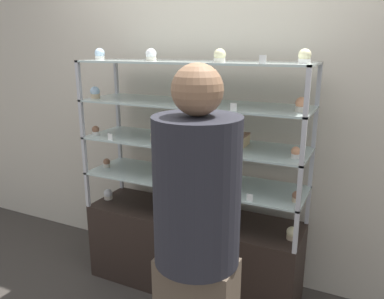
% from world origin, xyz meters
% --- Properties ---
extents(ground_plane, '(20.00, 20.00, 0.00)m').
position_xyz_m(ground_plane, '(0.00, 0.00, 0.00)').
color(ground_plane, '#38332D').
extents(back_wall, '(8.00, 0.05, 2.60)m').
position_xyz_m(back_wall, '(0.00, 0.36, 1.30)').
color(back_wall, beige).
rests_on(back_wall, ground_plane).
extents(display_base, '(1.48, 0.43, 0.56)m').
position_xyz_m(display_base, '(0.00, 0.00, 0.28)').
color(display_base, black).
rests_on(display_base, ground_plane).
extents(display_riser_lower, '(1.48, 0.43, 0.25)m').
position_xyz_m(display_riser_lower, '(0.00, 0.00, 0.80)').
color(display_riser_lower, '#B7B7BC').
rests_on(display_riser_lower, display_base).
extents(display_riser_middle, '(1.48, 0.43, 0.25)m').
position_xyz_m(display_riser_middle, '(0.00, 0.00, 1.06)').
color(display_riser_middle, '#B7B7BC').
rests_on(display_riser_middle, display_riser_lower).
extents(display_riser_upper, '(1.48, 0.43, 0.25)m').
position_xyz_m(display_riser_upper, '(0.00, 0.00, 1.31)').
color(display_riser_upper, '#B7B7BC').
rests_on(display_riser_upper, display_riser_middle).
extents(display_riser_top, '(1.48, 0.43, 0.25)m').
position_xyz_m(display_riser_top, '(0.00, 0.00, 1.56)').
color(display_riser_top, '#B7B7BC').
rests_on(display_riser_top, display_riser_upper).
extents(layer_cake_centerpiece, '(0.20, 0.20, 0.12)m').
position_xyz_m(layer_cake_centerpiece, '(-0.13, 0.03, 0.87)').
color(layer_cake_centerpiece, '#DBBC84').
rests_on(layer_cake_centerpiece, display_riser_lower).
extents(sheet_cake_frosted, '(0.19, 0.14, 0.07)m').
position_xyz_m(sheet_cake_frosted, '(0.26, 0.05, 1.11)').
color(sheet_cake_frosted, '#DBBC84').
rests_on(sheet_cake_frosted, display_riser_middle).
extents(cupcake_0, '(0.06, 0.06, 0.08)m').
position_xyz_m(cupcake_0, '(-0.68, -0.03, 0.60)').
color(cupcake_0, beige).
rests_on(cupcake_0, display_base).
extents(cupcake_1, '(0.06, 0.06, 0.08)m').
position_xyz_m(cupcake_1, '(-0.21, -0.07, 0.60)').
color(cupcake_1, white).
rests_on(cupcake_1, display_base).
extents(cupcake_2, '(0.06, 0.06, 0.08)m').
position_xyz_m(cupcake_2, '(0.23, -0.05, 0.60)').
color(cupcake_2, '#CCB28C').
rests_on(cupcake_2, display_base).
extents(cupcake_3, '(0.06, 0.06, 0.08)m').
position_xyz_m(cupcake_3, '(0.68, -0.05, 0.60)').
color(cupcake_3, '#CCB28C').
rests_on(cupcake_3, display_base).
extents(price_tag_0, '(0.04, 0.00, 0.04)m').
position_xyz_m(price_tag_0, '(-0.16, -0.19, 0.58)').
color(price_tag_0, white).
rests_on(price_tag_0, display_base).
extents(cupcake_4, '(0.05, 0.05, 0.06)m').
position_xyz_m(cupcake_4, '(-0.67, -0.04, 0.85)').
color(cupcake_4, beige).
rests_on(cupcake_4, display_riser_lower).
extents(cupcake_5, '(0.05, 0.05, 0.06)m').
position_xyz_m(cupcake_5, '(0.70, -0.08, 0.85)').
color(cupcake_5, '#CCB28C').
rests_on(cupcake_5, display_riser_lower).
extents(price_tag_1, '(0.04, 0.00, 0.04)m').
position_xyz_m(price_tag_1, '(0.46, -0.19, 0.84)').
color(price_tag_1, white).
rests_on(price_tag_1, display_riser_lower).
extents(cupcake_6, '(0.05, 0.05, 0.07)m').
position_xyz_m(cupcake_6, '(-0.69, -0.11, 1.10)').
color(cupcake_6, white).
rests_on(cupcake_6, display_riser_middle).
extents(cupcake_7, '(0.05, 0.05, 0.07)m').
position_xyz_m(cupcake_7, '(-0.24, -0.08, 1.10)').
color(cupcake_7, '#CCB28C').
rests_on(cupcake_7, display_riser_middle).
extents(cupcake_8, '(0.05, 0.05, 0.07)m').
position_xyz_m(cupcake_8, '(0.67, -0.08, 1.10)').
color(cupcake_8, white).
rests_on(cupcake_8, display_riser_middle).
extents(price_tag_2, '(0.04, 0.00, 0.04)m').
position_xyz_m(price_tag_2, '(-0.50, -0.19, 1.09)').
color(price_tag_2, white).
rests_on(price_tag_2, display_riser_middle).
extents(cupcake_9, '(0.06, 0.06, 0.08)m').
position_xyz_m(cupcake_9, '(-0.69, -0.10, 1.36)').
color(cupcake_9, '#CCB28C').
rests_on(cupcake_9, display_riser_upper).
extents(cupcake_10, '(0.06, 0.06, 0.08)m').
position_xyz_m(cupcake_10, '(0.00, -0.04, 1.36)').
color(cupcake_10, '#CCB28C').
rests_on(cupcake_10, display_riser_upper).
extents(cupcake_11, '(0.06, 0.06, 0.08)m').
position_xyz_m(cupcake_11, '(0.68, -0.05, 1.36)').
color(cupcake_11, beige).
rests_on(cupcake_11, display_riser_upper).
extents(price_tag_3, '(0.04, 0.00, 0.04)m').
position_xyz_m(price_tag_3, '(0.34, -0.19, 1.35)').
color(price_tag_3, white).
rests_on(price_tag_3, display_riser_upper).
extents(cupcake_12, '(0.07, 0.07, 0.08)m').
position_xyz_m(cupcake_12, '(-0.68, -0.04, 1.61)').
color(cupcake_12, white).
rests_on(cupcake_12, display_riser_top).
extents(cupcake_13, '(0.07, 0.07, 0.08)m').
position_xyz_m(cupcake_13, '(-0.24, -0.09, 1.61)').
color(cupcake_13, beige).
rests_on(cupcake_13, display_riser_top).
extents(cupcake_14, '(0.07, 0.07, 0.08)m').
position_xyz_m(cupcake_14, '(0.23, -0.11, 1.61)').
color(cupcake_14, beige).
rests_on(cupcake_14, display_riser_top).
extents(cupcake_15, '(0.07, 0.07, 0.08)m').
position_xyz_m(cupcake_15, '(0.68, -0.05, 1.61)').
color(cupcake_15, white).
rests_on(cupcake_15, display_riser_top).
extents(price_tag_4, '(0.04, 0.00, 0.04)m').
position_xyz_m(price_tag_4, '(0.49, -0.19, 1.60)').
color(price_tag_4, white).
rests_on(price_tag_4, display_riser_top).
extents(customer_figure, '(0.37, 0.37, 1.61)m').
position_xyz_m(customer_figure, '(0.39, -0.77, 0.86)').
color(customer_figure, brown).
rests_on(customer_figure, ground_plane).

